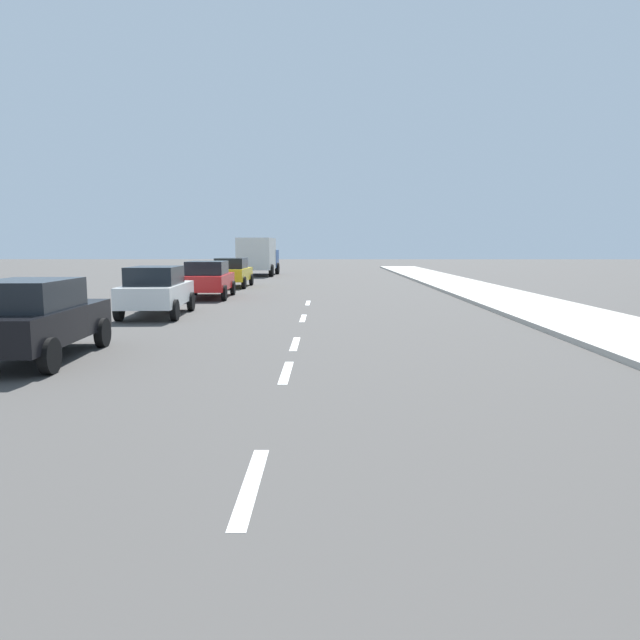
{
  "coord_description": "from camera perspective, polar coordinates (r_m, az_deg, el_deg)",
  "views": [
    {
      "loc": [
        0.69,
        2.81,
        2.2
      ],
      "look_at": [
        0.61,
        11.31,
        1.1
      ],
      "focal_mm": 32.04,
      "sensor_mm": 36.0,
      "label": 1
    }
  ],
  "objects": [
    {
      "name": "ground_plane",
      "position": [
        17.35,
        -1.72,
        0.09
      ],
      "size": [
        160.0,
        160.0,
        0.0
      ],
      "primitive_type": "plane",
      "color": "#423F3D"
    },
    {
      "name": "sidewalk_strip",
      "position": [
        20.68,
        21.56,
        0.95
      ],
      "size": [
        3.6,
        80.0,
        0.14
      ],
      "primitive_type": "cube",
      "color": "#B2ADA3",
      "rests_on": "ground"
    },
    {
      "name": "lane_stripe_2",
      "position": [
        5.55,
        -6.92,
        -15.99
      ],
      "size": [
        0.16,
        1.8,
        0.01
      ],
      "primitive_type": "cube",
      "color": "white",
      "rests_on": "ground"
    },
    {
      "name": "lane_stripe_3",
      "position": [
        10.08,
        -3.4,
        -5.22
      ],
      "size": [
        0.16,
        1.8,
        0.01
      ],
      "primitive_type": "cube",
      "color": "white",
      "rests_on": "ground"
    },
    {
      "name": "lane_stripe_4",
      "position": [
        12.97,
        -2.5,
        -2.38
      ],
      "size": [
        0.16,
        1.8,
        0.01
      ],
      "primitive_type": "cube",
      "color": "white",
      "rests_on": "ground"
    },
    {
      "name": "lane_stripe_5",
      "position": [
        17.54,
        -1.69,
        0.19
      ],
      "size": [
        0.16,
        1.8,
        0.01
      ],
      "primitive_type": "cube",
      "color": "white",
      "rests_on": "ground"
    },
    {
      "name": "lane_stripe_6",
      "position": [
        22.26,
        -1.21,
        1.72
      ],
      "size": [
        0.16,
        1.8,
        0.01
      ],
      "primitive_type": "cube",
      "color": "white",
      "rests_on": "ground"
    },
    {
      "name": "parked_car_black",
      "position": [
        12.35,
        -26.74,
        0.24
      ],
      "size": [
        2.0,
        4.03,
        1.57
      ],
      "rotation": [
        0.0,
        0.0,
        0.05
      ],
      "color": "black",
      "rests_on": "ground"
    },
    {
      "name": "parked_car_white",
      "position": [
        18.8,
        -16.01,
        2.93
      ],
      "size": [
        1.98,
        3.97,
        1.57
      ],
      "rotation": [
        0.0,
        0.0,
        0.05
      ],
      "color": "white",
      "rests_on": "ground"
    },
    {
      "name": "parked_car_red",
      "position": [
        24.92,
        -11.12,
        4.11
      ],
      "size": [
        2.03,
        4.17,
        1.57
      ],
      "rotation": [
        0.0,
        0.0,
        0.04
      ],
      "color": "red",
      "rests_on": "ground"
    },
    {
      "name": "parked_car_yellow",
      "position": [
        31.33,
        -8.78,
        4.8
      ],
      "size": [
        1.89,
        4.01,
        1.57
      ],
      "rotation": [
        0.0,
        0.0,
        -0.01
      ],
      "color": "gold",
      "rests_on": "ground"
    },
    {
      "name": "delivery_truck",
      "position": [
        43.53,
        -6.19,
        6.43
      ],
      "size": [
        2.8,
        6.3,
        2.8
      ],
      "rotation": [
        0.0,
        0.0,
        -0.03
      ],
      "color": "#23478C",
      "rests_on": "ground"
    }
  ]
}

